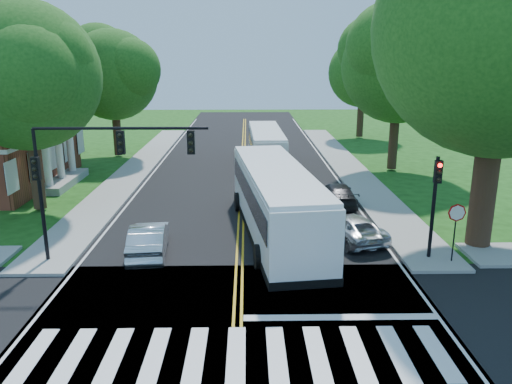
{
  "coord_description": "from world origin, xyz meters",
  "views": [
    {
      "loc": [
        0.36,
        -13.48,
        8.53
      ],
      "look_at": [
        0.75,
        9.0,
        2.4
      ],
      "focal_mm": 35.0,
      "sensor_mm": 36.0,
      "label": 1
    }
  ],
  "objects_px": {
    "signal_ne": "(435,194)",
    "dark_sedan": "(337,194)",
    "bus_lead": "(276,200)",
    "bus_follow": "(266,146)",
    "hatchback": "(149,239)",
    "signal_nw": "(94,162)",
    "suv": "(351,227)"
  },
  "relations": [
    {
      "from": "signal_ne",
      "to": "dark_sedan",
      "type": "xyz_separation_m",
      "value": [
        -2.57,
        8.29,
        -2.29
      ]
    },
    {
      "from": "bus_lead",
      "to": "bus_follow",
      "type": "xyz_separation_m",
      "value": [
        0.12,
        16.29,
        -0.24
      ]
    },
    {
      "from": "dark_sedan",
      "to": "hatchback",
      "type": "bearing_deg",
      "value": 36.8
    },
    {
      "from": "signal_nw",
      "to": "suv",
      "type": "distance_m",
      "value": 12.06
    },
    {
      "from": "suv",
      "to": "hatchback",
      "type": "bearing_deg",
      "value": -5.1
    },
    {
      "from": "signal_ne",
      "to": "hatchback",
      "type": "xyz_separation_m",
      "value": [
        -12.21,
        0.81,
        -2.23
      ]
    },
    {
      "from": "signal_nw",
      "to": "hatchback",
      "type": "height_order",
      "value": "signal_nw"
    },
    {
      "from": "suv",
      "to": "signal_ne",
      "type": "bearing_deg",
      "value": 122.86
    },
    {
      "from": "signal_ne",
      "to": "dark_sedan",
      "type": "relative_size",
      "value": 0.96
    },
    {
      "from": "dark_sedan",
      "to": "signal_nw",
      "type": "bearing_deg",
      "value": 34.85
    },
    {
      "from": "signal_nw",
      "to": "bus_follow",
      "type": "relative_size",
      "value": 0.63
    },
    {
      "from": "signal_nw",
      "to": "bus_lead",
      "type": "bearing_deg",
      "value": 23.71
    },
    {
      "from": "signal_nw",
      "to": "signal_ne",
      "type": "height_order",
      "value": "signal_nw"
    },
    {
      "from": "signal_nw",
      "to": "hatchback",
      "type": "distance_m",
      "value": 4.17
    },
    {
      "from": "dark_sedan",
      "to": "bus_lead",
      "type": "bearing_deg",
      "value": 50.89
    },
    {
      "from": "hatchback",
      "to": "bus_follow",
      "type": "bearing_deg",
      "value": -112.69
    },
    {
      "from": "signal_nw",
      "to": "signal_ne",
      "type": "bearing_deg",
      "value": 0.05
    },
    {
      "from": "signal_nw",
      "to": "hatchback",
      "type": "relative_size",
      "value": 1.64
    },
    {
      "from": "bus_lead",
      "to": "dark_sedan",
      "type": "xyz_separation_m",
      "value": [
        3.89,
        4.97,
        -1.11
      ]
    },
    {
      "from": "dark_sedan",
      "to": "signal_ne",
      "type": "bearing_deg",
      "value": 106.22
    },
    {
      "from": "signal_nw",
      "to": "bus_follow",
      "type": "xyz_separation_m",
      "value": [
        7.71,
        19.62,
        -2.83
      ]
    },
    {
      "from": "dark_sedan",
      "to": "suv",
      "type": "bearing_deg",
      "value": 85.9
    },
    {
      "from": "dark_sedan",
      "to": "bus_follow",
      "type": "bearing_deg",
      "value": -72.59
    },
    {
      "from": "signal_nw",
      "to": "bus_follow",
      "type": "distance_m",
      "value": 21.27
    },
    {
      "from": "signal_nw",
      "to": "suv",
      "type": "bearing_deg",
      "value": 12.9
    },
    {
      "from": "hatchback",
      "to": "signal_ne",
      "type": "bearing_deg",
      "value": 170.86
    },
    {
      "from": "bus_follow",
      "to": "hatchback",
      "type": "distance_m",
      "value": 19.71
    },
    {
      "from": "bus_follow",
      "to": "signal_ne",
      "type": "bearing_deg",
      "value": 106.39
    },
    {
      "from": "bus_lead",
      "to": "hatchback",
      "type": "height_order",
      "value": "bus_lead"
    },
    {
      "from": "signal_nw",
      "to": "dark_sedan",
      "type": "relative_size",
      "value": 1.57
    },
    {
      "from": "bus_follow",
      "to": "suv",
      "type": "bearing_deg",
      "value": 99.93
    },
    {
      "from": "signal_nw",
      "to": "signal_ne",
      "type": "relative_size",
      "value": 1.62
    }
  ]
}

